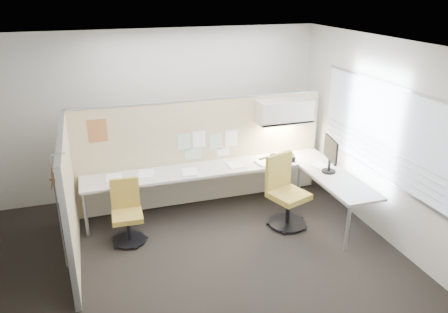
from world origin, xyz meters
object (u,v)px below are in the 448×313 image
object	(u,v)px
desk	(233,176)
chair_left	(127,214)
chair_right	(285,194)
monitor	(330,153)
phone	(288,158)

from	to	relation	value
desk	chair_left	world-z (taller)	chair_left
chair_right	monitor	world-z (taller)	monitor
chair_right	monitor	bearing A→B (deg)	-13.91
desk	phone	bearing A→B (deg)	2.96
chair_right	monitor	distance (m)	0.94
desk	phone	distance (m)	0.99
desk	chair_left	size ratio (longest dim) A/B	4.46
chair_left	chair_right	xyz separation A→B (m)	(2.33, -0.26, 0.09)
monitor	phone	size ratio (longest dim) A/B	2.34
monitor	phone	bearing A→B (deg)	43.82
desk	phone	size ratio (longest dim) A/B	17.05
desk	monitor	bearing A→B (deg)	-22.93
desk	chair_left	distance (m)	1.77
chair_right	phone	bearing A→B (deg)	43.58
chair_right	monitor	xyz separation A→B (m)	(0.76, 0.07, 0.54)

